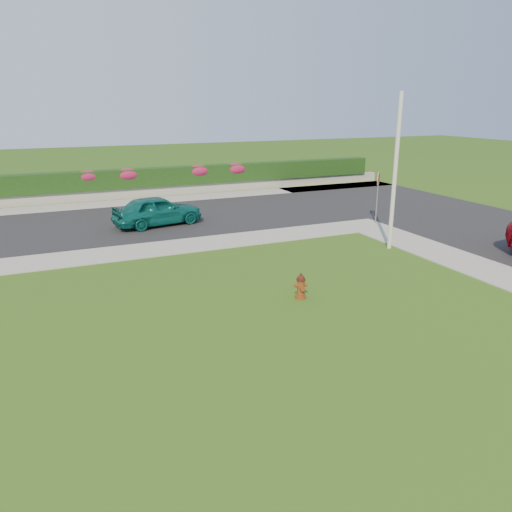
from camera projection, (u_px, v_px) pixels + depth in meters
name	position (u px, v px, depth m)	size (l,w,h in m)	color
ground	(344.00, 329.00, 12.54)	(120.00, 120.00, 0.00)	black
street_far	(82.00, 227.00, 22.85)	(26.00, 8.00, 0.04)	black
sidewalk_far	(66.00, 259.00, 18.10)	(24.00, 2.00, 0.04)	gray
curb_corner	(364.00, 225.00, 23.11)	(2.00, 2.00, 0.04)	gray
sidewalk_beyond	(146.00, 201.00, 28.77)	(34.00, 2.00, 0.04)	gray
retaining_wall	(140.00, 192.00, 30.00)	(34.00, 0.40, 0.60)	gray
hedge	(139.00, 178.00, 29.84)	(32.00, 0.90, 1.10)	black
fire_hydrant	(301.00, 287.00, 14.44)	(0.39, 0.37, 0.76)	#53220D
sedan_teal	(157.00, 210.00, 22.88)	(1.62, 4.03, 1.37)	#0B5651
utility_pole	(395.00, 173.00, 18.70)	(0.16, 0.16, 5.87)	silver
stop_sign	(378.00, 186.00, 23.01)	(0.49, 0.48, 2.43)	slate
flower_clump_c	(88.00, 176.00, 28.54)	(1.36, 0.88, 0.68)	#A81C5B
flower_clump_d	(128.00, 175.00, 29.41)	(1.50, 0.96, 0.75)	#A81C5B
flower_clump_e	(198.00, 171.00, 31.10)	(1.52, 0.98, 0.76)	#A81C5B
flower_clump_f	(236.00, 169.00, 32.06)	(1.53, 0.98, 0.76)	#A81C5B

